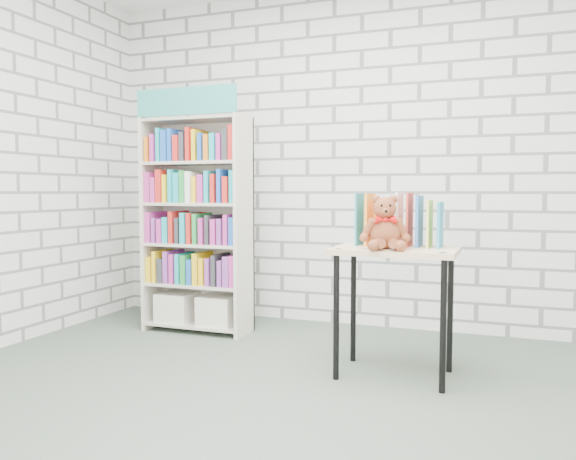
% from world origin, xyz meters
% --- Properties ---
extents(ground, '(4.50, 4.50, 0.00)m').
position_xyz_m(ground, '(0.00, 0.00, 0.00)').
color(ground, '#465346').
rests_on(ground, ground).
extents(room_shell, '(4.52, 4.02, 2.81)m').
position_xyz_m(room_shell, '(0.00, 0.00, 1.78)').
color(room_shell, silver).
rests_on(room_shell, ground).
extents(bookshelf, '(0.85, 0.33, 1.91)m').
position_xyz_m(bookshelf, '(-1.17, 1.36, 0.87)').
color(bookshelf, beige).
rests_on(bookshelf, ground).
extents(display_table, '(0.74, 0.52, 0.78)m').
position_xyz_m(display_table, '(0.49, 0.79, 0.67)').
color(display_table, '#DCB384').
rests_on(display_table, ground).
extents(table_books, '(0.51, 0.24, 0.30)m').
position_xyz_m(table_books, '(0.49, 0.90, 0.93)').
color(table_books, '#2B96BA').
rests_on(table_books, display_table).
extents(teddy_bear, '(0.29, 0.28, 0.32)m').
position_xyz_m(teddy_bear, '(0.45, 0.68, 0.91)').
color(teddy_bear, maroon).
rests_on(teddy_bear, display_table).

